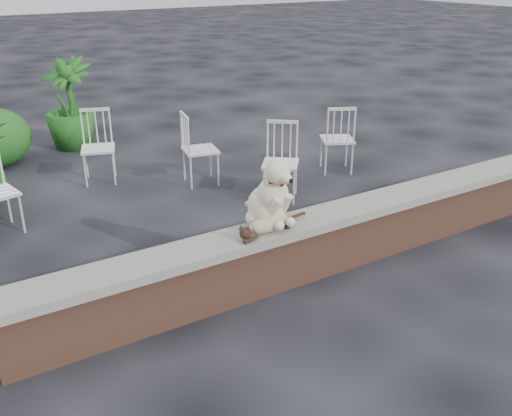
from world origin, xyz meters
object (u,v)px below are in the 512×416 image
chair_e (200,149)px  chair_d (280,162)px  chair_c (337,138)px  cat (268,223)px  potted_plant_b (69,104)px  dog (267,189)px  chair_b (98,147)px

chair_e → chair_d: (0.58, -0.99, 0.00)m
chair_c → chair_d: size_ratio=1.00×
cat → potted_plant_b: size_ratio=0.67×
potted_plant_b → chair_e: bearing=-67.9°
dog → chair_d: 2.02m
dog → chair_b: 3.37m
chair_c → potted_plant_b: potted_plant_b is taller
dog → chair_b: bearing=91.3°
chair_d → chair_b: 2.43m
chair_e → chair_b: size_ratio=1.00×
chair_e → chair_c: bearing=-95.7°
chair_c → chair_e: 1.89m
dog → chair_c: dog is taller
chair_c → chair_d: same height
cat → chair_c: 3.31m
potted_plant_b → chair_b: bearing=-93.7°
chair_d → chair_b: bearing=173.1°
chair_e → chair_b: same height
chair_d → cat: bearing=-87.6°
cat → chair_c: bearing=33.6°
dog → cat: bearing=-125.1°
chair_e → potted_plant_b: 2.66m
cat → chair_b: 3.49m
cat → potted_plant_b: 5.17m
chair_c → dog: bearing=67.2°
dog → chair_c: bearing=32.5°
cat → chair_d: (1.28, 1.71, -0.19)m
chair_d → chair_c: bearing=58.8°
chair_e → potted_plant_b: potted_plant_b is taller
potted_plant_b → chair_d: bearing=-65.4°
chair_e → chair_b: (-1.11, 0.75, 0.00)m
dog → chair_c: (2.43, 2.00, -0.43)m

